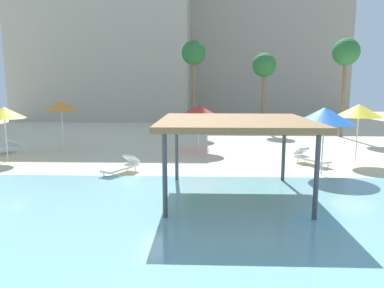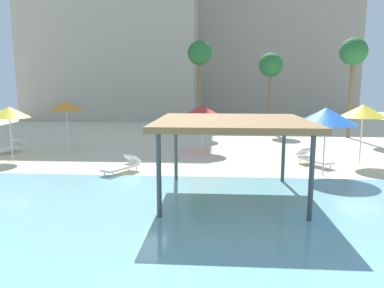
{
  "view_description": "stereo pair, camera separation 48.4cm",
  "coord_description": "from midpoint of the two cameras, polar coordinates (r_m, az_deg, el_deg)",
  "views": [
    {
      "loc": [
        1.19,
        -12.78,
        3.7
      ],
      "look_at": [
        0.65,
        2.0,
        1.3
      ],
      "focal_mm": 33.65,
      "sensor_mm": 36.0,
      "label": 1
    },
    {
      "loc": [
        1.67,
        -12.75,
        3.7
      ],
      "look_at": [
        0.65,
        2.0,
        1.3
      ],
      "focal_mm": 33.65,
      "sensor_mm": 36.0,
      "label": 2
    }
  ],
  "objects": [
    {
      "name": "lounge_chair_3",
      "position": [
        15.68,
        -11.79,
        -3.39
      ],
      "size": [
        1.43,
        1.95,
        0.74
      ],
      "rotation": [
        0.0,
        0.0,
        -2.07
      ],
      "color": "white",
      "rests_on": "ground"
    },
    {
      "name": "ground_plane",
      "position": [
        13.37,
        -4.16,
        -6.87
      ],
      "size": [
        80.0,
        80.0,
        0.0
      ],
      "primitive_type": "plane",
      "color": "beige"
    },
    {
      "name": "lagoon_water",
      "position": [
        8.49,
        -8.16,
        -16.56
      ],
      "size": [
        44.0,
        13.5,
        0.04
      ],
      "primitive_type": "cube",
      "color": "#7AB7C1",
      "rests_on": "ground"
    },
    {
      "name": "beach_umbrella_red_2",
      "position": [
        20.16,
        0.36,
        5.29
      ],
      "size": [
        2.38,
        2.38,
        2.65
      ],
      "color": "silver",
      "rests_on": "ground"
    },
    {
      "name": "shade_pavilion",
      "position": [
        11.78,
        5.64,
        3.23
      ],
      "size": [
        4.85,
        4.85,
        2.63
      ],
      "color": "#42474C",
      "rests_on": "ground"
    },
    {
      "name": "hotel_block_1",
      "position": [
        49.78,
        8.27,
        15.51
      ],
      "size": [
        23.68,
        11.16,
        18.47
      ],
      "primitive_type": "cube",
      "color": "#9E9384",
      "rests_on": "ground"
    },
    {
      "name": "beach_umbrella_orange_3",
      "position": [
        22.23,
        -20.62,
        5.65
      ],
      "size": [
        1.93,
        1.93,
        2.81
      ],
      "color": "silver",
      "rests_on": "ground"
    },
    {
      "name": "beach_umbrella_yellow_5",
      "position": [
        18.86,
        24.28,
        4.85
      ],
      "size": [
        2.17,
        2.17,
        2.83
      ],
      "color": "silver",
      "rests_on": "ground"
    },
    {
      "name": "hotel_block_0",
      "position": [
        43.64,
        -13.63,
        18.03
      ],
      "size": [
        18.46,
        10.61,
        21.15
      ],
      "primitive_type": "cube",
      "color": "#B2A893",
      "rests_on": "ground"
    },
    {
      "name": "beach_umbrella_blue_0",
      "position": [
        15.8,
        19.44,
        4.26
      ],
      "size": [
        2.49,
        2.49,
        2.82
      ],
      "color": "silver",
      "rests_on": "ground"
    },
    {
      "name": "palm_tree_0",
      "position": [
        29.84,
        10.91,
        11.89
      ],
      "size": [
        1.9,
        1.9,
        6.28
      ],
      "color": "brown",
      "rests_on": "ground"
    },
    {
      "name": "lounge_chair_1",
      "position": [
        22.34,
        -28.22,
        -0.56
      ],
      "size": [
        1.19,
        1.99,
        0.74
      ],
      "rotation": [
        0.0,
        0.0,
        -1.91
      ],
      "color": "white",
      "rests_on": "ground"
    },
    {
      "name": "palm_tree_3",
      "position": [
        29.07,
        -0.22,
        13.84
      ],
      "size": [
        1.9,
        1.9,
        7.2
      ],
      "color": "brown",
      "rests_on": "ground"
    },
    {
      "name": "palm_tree_1",
      "position": [
        28.28,
        22.76,
        12.92
      ],
      "size": [
        1.9,
        1.9,
        7.02
      ],
      "color": "brown",
      "rests_on": "ground"
    },
    {
      "name": "beach_umbrella_yellow_1",
      "position": [
        20.01,
        -28.26,
        4.39
      ],
      "size": [
        2.01,
        2.01,
        2.68
      ],
      "color": "silver",
      "rests_on": "ground"
    },
    {
      "name": "lounge_chair_2",
      "position": [
        17.93,
        17.44,
        -2.04
      ],
      "size": [
        1.47,
        1.94,
        0.74
      ],
      "rotation": [
        0.0,
        0.0,
        -1.04
      ],
      "color": "white",
      "rests_on": "ground"
    }
  ]
}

